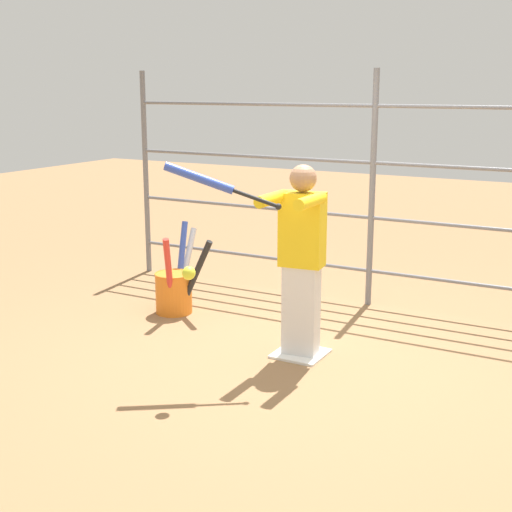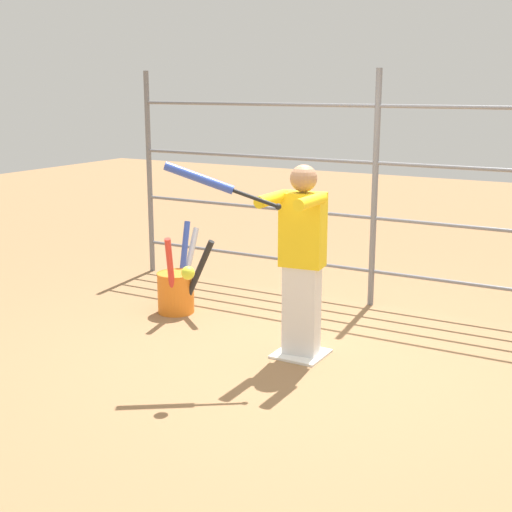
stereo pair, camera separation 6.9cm
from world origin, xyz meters
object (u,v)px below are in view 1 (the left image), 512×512
at_px(baseball_bat_swinging, 209,182).
at_px(bat_bucket, 175,288).
at_px(batter, 301,255).
at_px(softball_in_flight, 189,273).

distance_m(baseball_bat_swinging, bat_bucket, 1.98).
bearing_deg(bat_bucket, batter, 163.74).
bearing_deg(baseball_bat_swinging, bat_bucket, -44.52).
bearing_deg(softball_in_flight, baseball_bat_swinging, -78.54).
xyz_separation_m(batter, baseball_bat_swinging, (0.46, 0.63, 0.63)).
distance_m(softball_in_flight, bat_bucket, 2.01).
height_order(softball_in_flight, bat_bucket, softball_in_flight).
height_order(batter, bat_bucket, batter).
bearing_deg(batter, softball_in_flight, 70.08).
relative_size(batter, softball_in_flight, 16.36).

